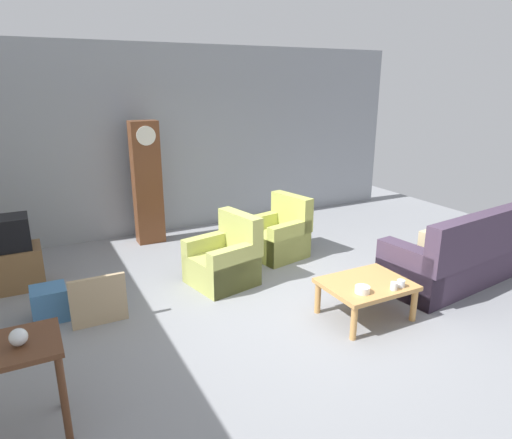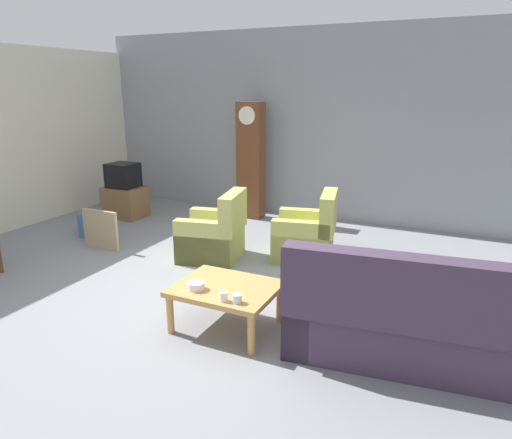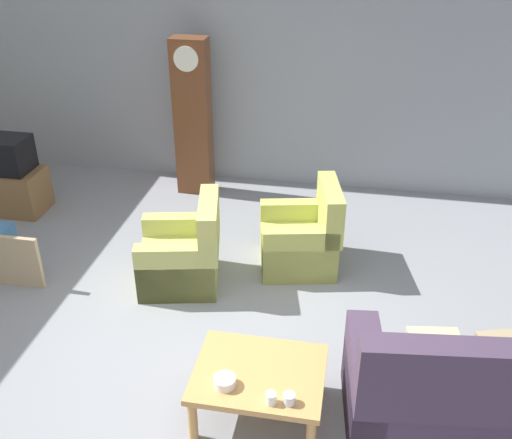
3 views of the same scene
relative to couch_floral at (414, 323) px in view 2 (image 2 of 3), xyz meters
The scene contains 14 objects.
ground_plane 2.28m from the couch_floral, 168.85° to the left, with size 10.40×10.40×0.00m, color gray.
garage_door_wall 4.76m from the couch_floral, 118.66° to the left, with size 8.40×0.16×3.20m, color gray.
couch_floral is the anchor object (origin of this frame).
armchair_olive_near 3.09m from the couch_floral, 152.69° to the left, with size 0.93×0.91×0.92m.
armchair_olive_far 2.53m from the couch_floral, 129.57° to the left, with size 0.93×0.91×0.92m.
coffee_table_wood 1.70m from the couch_floral, behind, with size 0.96×0.76×0.43m.
grandfather_clock 4.78m from the couch_floral, 132.55° to the left, with size 0.44×0.30×2.00m.
tv_stand_cabinet 5.81m from the couch_floral, 154.19° to the left, with size 0.68×0.52×0.54m, color brown.
tv_crt 5.82m from the couch_floral, 154.19° to the left, with size 0.48×0.44×0.42m, color black.
framed_picture_leaning 4.54m from the couch_floral, 166.55° to the left, with size 0.60×0.05×0.56m, color tan.
storage_box_blue 5.11m from the couch_floral, 163.50° to the left, with size 0.37×0.36×0.38m, color teal.
cup_white_porcelain 1.63m from the couch_floral, 164.11° to the right, with size 0.08×0.08×0.09m, color white.
cup_blue_rimmed 1.50m from the couch_floral, 163.63° to the right, with size 0.09×0.09×0.08m, color silver.
bowl_white_stacked 1.94m from the couch_floral, 169.82° to the right, with size 0.16×0.16×0.07m, color white.
Camera 2 is at (2.49, -4.11, 2.25)m, focal length 32.37 mm.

